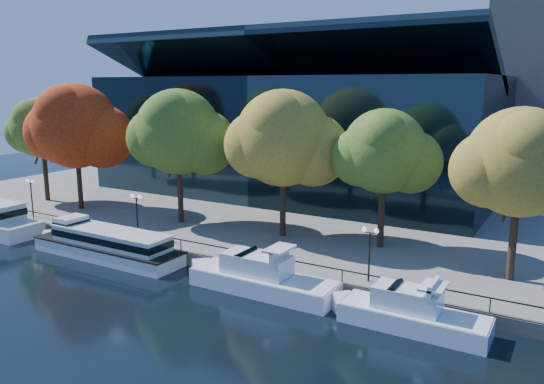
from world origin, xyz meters
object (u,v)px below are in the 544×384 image
Objects in this scene: cruiser_near at (257,276)px; tree_2 at (179,134)px; lamp_2 at (370,242)px; tree_4 at (385,153)px; tree_5 at (523,165)px; cruiser_far at (407,312)px; tour_boat at (104,242)px; tree_0 at (42,129)px; lamp_0 at (31,189)px; tree_1 at (76,128)px; tree_3 at (284,140)px; lamp_1 at (137,206)px.

tree_2 is at bearing 147.57° from cruiser_near.
lamp_2 reaches higher than cruiser_near.
tree_4 is 0.96× the size of tree_5.
lamp_2 is at bearing -77.10° from tree_4.
cruiser_far is (11.31, -0.39, -0.06)m from cruiser_near.
tree_0 is at bearing 154.56° from tour_boat.
cruiser_far is at bearing -11.76° from tree_0.
tree_0 is 44.61m from lamp_2.
tour_boat is 4.13× the size of lamp_2.
lamp_0 is (5.50, -6.02, -5.80)m from tree_0.
tree_5 is 3.12× the size of lamp_0.
lamp_0 is at bearing -158.34° from tree_2.
tree_1 is (-29.31, 8.67, 9.15)m from cruiser_near.
cruiser_far is at bearing -12.57° from tree_1.
tree_3 is at bearing 41.87° from tour_boat.
cruiser_far is at bearing -0.36° from tour_boat.
tree_4 is at bearing 115.60° from cruiser_far.
lamp_2 is at bearing 0.00° from lamp_1.
cruiser_far is 0.82× the size of tree_5.
tree_3 is 3.39× the size of lamp_2.
tree_3 is 28.83m from lamp_0.
tour_boat is 25.82m from tree_4.
tree_1 is at bearing 159.67° from lamp_1.
tree_1 reaches higher than tree_4.
tour_boat is 15.75m from lamp_0.
lamp_2 is at bearing 0.00° from lamp_0.
tree_1 is at bearing -175.43° from tree_3.
tour_boat is at bearing -170.81° from lamp_2.
lamp_0 is (-31.01, 3.54, 2.85)m from cruiser_near.
tree_1 is 3.54× the size of lamp_1.
tree_4 is (21.32, 12.20, 7.96)m from tour_boat.
tree_3 is at bearing 143.59° from cruiser_far.
tour_boat is 1.17× the size of tree_1.
tree_5 reaches higher than cruiser_far.
tour_boat is 34.51m from tree_5.
lamp_1 is 22.79m from lamp_2.
tour_boat is 4.62m from lamp_1.
tree_4 is (-5.93, 12.37, 8.24)m from cruiser_far.
tree_1 is 16.04m from lamp_1.
tree_1 reaches higher than tour_boat.
tree_5 is at bearing -1.17° from tree_2.
cruiser_far is 20.75m from tree_3.
tree_1 reaches higher than cruiser_near.
tree_5 is at bearing 16.16° from tour_boat.
tree_4 reaches higher than lamp_1.
cruiser_far is 0.82× the size of tree_0.
tree_0 reaches higher than lamp_2.
cruiser_near is at bearing -14.68° from tree_0.
cruiser_near is at bearing -154.16° from lamp_2.
tree_4 is (41.89, 2.42, -0.47)m from tree_0.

